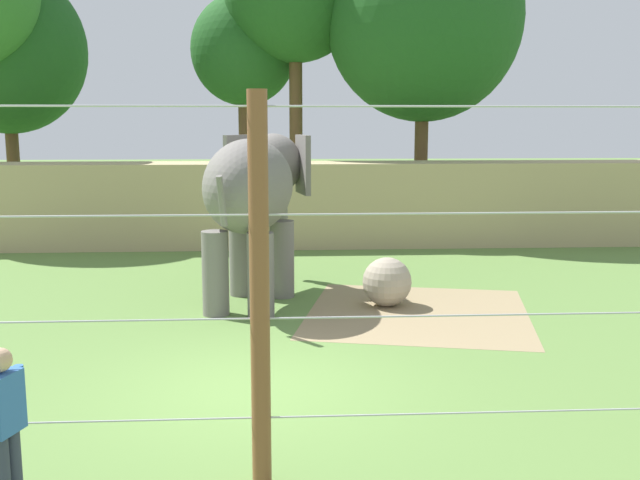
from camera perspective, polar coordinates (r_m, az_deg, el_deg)
The scene contains 10 objects.
ground_plane at distance 10.36m, azimuth -4.88°, elevation -11.42°, with size 120.00×120.00×0.00m, color #5B7F3D.
dirt_patch at distance 14.31m, azimuth 7.60°, elevation -5.60°, with size 4.15×4.32×0.01m, color #937F5B.
embankment_wall at distance 21.59m, azimuth -4.11°, elevation 2.78°, with size 36.00×1.80×2.44m, color tan.
elephant at distance 14.76m, azimuth -5.12°, elevation 3.71°, with size 2.41×4.45×3.37m.
enrichment_ball at distance 14.65m, azimuth 5.22°, elevation -3.25°, with size 0.98×0.98×0.98m, color tan.
cable_fence at distance 7.21m, azimuth -5.35°, elevation -4.20°, with size 11.59×0.19×3.95m.
zookeeper at distance 7.39m, azimuth -23.26°, elevation -13.22°, with size 0.32×0.59×1.67m.
tree_far_left at distance 26.21m, azimuth -5.94°, elevation 14.33°, with size 3.63×3.63×7.95m.
tree_behind_wall at distance 28.19m, azimuth -23.17°, elevation 13.33°, with size 5.42×5.42×8.86m.
tree_far_right at distance 24.77m, azimuth 8.07°, elevation 16.67°, with size 6.28×6.28×10.19m.
Camera 1 is at (0.30, -9.69, 3.66)m, focal length 41.27 mm.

